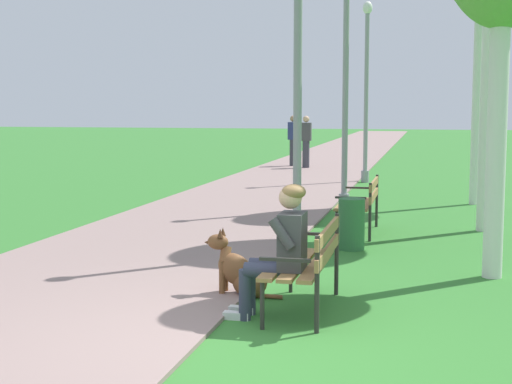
% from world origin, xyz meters
% --- Properties ---
extents(ground_plane, '(120.00, 120.00, 0.00)m').
position_xyz_m(ground_plane, '(0.00, 0.00, 0.00)').
color(ground_plane, '#33752D').
extents(paved_path, '(3.60, 60.00, 0.04)m').
position_xyz_m(paved_path, '(-2.09, 24.00, 0.02)').
color(paved_path, gray).
rests_on(paved_path, ground).
extents(park_bench_near, '(0.55, 1.50, 0.85)m').
position_xyz_m(park_bench_near, '(0.41, 1.26, 0.51)').
color(park_bench_near, olive).
rests_on(park_bench_near, ground).
extents(park_bench_mid, '(0.55, 1.50, 0.85)m').
position_xyz_m(park_bench_mid, '(0.50, 5.87, 0.51)').
color(park_bench_mid, olive).
rests_on(park_bench_mid, ground).
extents(person_seated_on_near_bench, '(0.74, 0.49, 1.25)m').
position_xyz_m(person_seated_on_near_bench, '(0.20, 0.93, 0.68)').
color(person_seated_on_near_bench, '#33384C').
rests_on(person_seated_on_near_bench, ground).
extents(dog_brown, '(0.83, 0.29, 0.71)m').
position_xyz_m(dog_brown, '(-0.36, 1.64, 0.26)').
color(dog_brown, brown).
rests_on(dog_brown, ground).
extents(lamp_post_near, '(0.24, 0.24, 4.28)m').
position_xyz_m(lamp_post_near, '(-0.18, 3.99, 2.21)').
color(lamp_post_near, gray).
rests_on(lamp_post_near, ground).
extents(lamp_post_mid, '(0.24, 0.24, 4.59)m').
position_xyz_m(lamp_post_mid, '(-0.06, 8.52, 2.37)').
color(lamp_post_mid, gray).
rests_on(lamp_post_mid, ground).
extents(lamp_post_far, '(0.24, 0.24, 4.56)m').
position_xyz_m(lamp_post_far, '(-0.12, 13.83, 2.36)').
color(lamp_post_far, gray).
rests_on(lamp_post_far, ground).
extents(litter_bin, '(0.36, 0.36, 0.70)m').
position_xyz_m(litter_bin, '(0.48, 4.51, 0.35)').
color(litter_bin, '#2D6638').
rests_on(litter_bin, ground).
extents(pedestrian_distant, '(0.32, 0.22, 1.65)m').
position_xyz_m(pedestrian_distant, '(-2.81, 18.35, 0.84)').
color(pedestrian_distant, '#383842').
rests_on(pedestrian_distant, ground).
extents(pedestrian_further_distant, '(0.32, 0.22, 1.65)m').
position_xyz_m(pedestrian_further_distant, '(-2.28, 17.68, 0.84)').
color(pedestrian_further_distant, '#383842').
rests_on(pedestrian_further_distant, ground).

